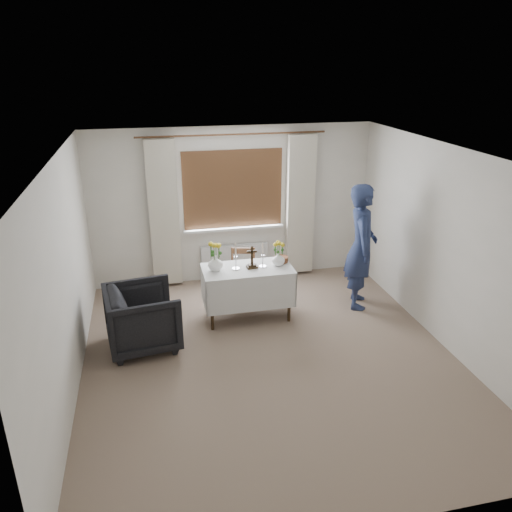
{
  "coord_description": "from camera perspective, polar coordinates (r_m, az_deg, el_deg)",
  "views": [
    {
      "loc": [
        -1.32,
        -5.1,
        3.47
      ],
      "look_at": [
        0.02,
        0.87,
        1.01
      ],
      "focal_mm": 35.0,
      "sensor_mm": 36.0,
      "label": 1
    }
  ],
  "objects": [
    {
      "name": "candlestick_left",
      "position": [
        6.76,
        -2.34,
        -0.02
      ],
      "size": [
        0.14,
        0.14,
        0.38
      ],
      "primitive_type": null,
      "rotation": [
        0.0,
        0.0,
        -0.41
      ],
      "color": "silver",
      "rests_on": "altar_table"
    },
    {
      "name": "flower_vase_left",
      "position": [
        6.77,
        -4.66,
        -0.79
      ],
      "size": [
        0.22,
        0.22,
        0.21
      ],
      "primitive_type": "imported",
      "rotation": [
        0.0,
        0.0,
        -0.09
      ],
      "color": "white",
      "rests_on": "altar_table"
    },
    {
      "name": "wooden_chair",
      "position": [
        7.42,
        -1.52,
        -2.44
      ],
      "size": [
        0.46,
        0.46,
        0.83
      ],
      "primitive_type": null,
      "rotation": [
        0.0,
        0.0,
        -0.23
      ],
      "color": "brown",
      "rests_on": "ground"
    },
    {
      "name": "armchair",
      "position": [
        6.49,
        -12.8,
        -6.9
      ],
      "size": [
        0.99,
        0.97,
        0.8
      ],
      "primitive_type": "imported",
      "rotation": [
        0.0,
        0.0,
        1.71
      ],
      "color": "black",
      "rests_on": "ground"
    },
    {
      "name": "altar_table",
      "position": [
        7.02,
        -0.96,
        -4.24
      ],
      "size": [
        1.24,
        0.64,
        0.76
      ],
      "primitive_type": "cube",
      "color": "silver",
      "rests_on": "ground"
    },
    {
      "name": "radiator",
      "position": [
        8.27,
        -2.45,
        -0.69
      ],
      "size": [
        1.1,
        0.1,
        0.6
      ],
      "primitive_type": "cube",
      "color": "silver",
      "rests_on": "ground"
    },
    {
      "name": "wooden_cross",
      "position": [
        6.8,
        -0.46,
        -0.12
      ],
      "size": [
        0.15,
        0.11,
        0.32
      ],
      "primitive_type": null,
      "rotation": [
        0.0,
        0.0,
        0.04
      ],
      "color": "black",
      "rests_on": "altar_table"
    },
    {
      "name": "flower_vase_right",
      "position": [
        6.92,
        2.57,
        -0.32
      ],
      "size": [
        0.2,
        0.2,
        0.19
      ],
      "primitive_type": "imported",
      "rotation": [
        0.0,
        0.0,
        0.14
      ],
      "color": "white",
      "rests_on": "altar_table"
    },
    {
      "name": "ground",
      "position": [
        6.31,
        1.62,
        -11.5
      ],
      "size": [
        5.0,
        5.0,
        0.0
      ],
      "primitive_type": "plane",
      "color": "gray",
      "rests_on": "ground"
    },
    {
      "name": "person",
      "position": [
        7.34,
        11.93,
        1.06
      ],
      "size": [
        0.63,
        0.78,
        1.84
      ],
      "primitive_type": "imported",
      "rotation": [
        0.0,
        0.0,
        1.25
      ],
      "color": "navy",
      "rests_on": "ground"
    },
    {
      "name": "candlestick_right",
      "position": [
        6.83,
        0.77,
        0.13
      ],
      "size": [
        0.12,
        0.12,
        0.35
      ],
      "primitive_type": null,
      "rotation": [
        0.0,
        0.0,
        0.21
      ],
      "color": "silver",
      "rests_on": "altar_table"
    },
    {
      "name": "wicker_basket",
      "position": [
        7.06,
        2.86,
        -0.37
      ],
      "size": [
        0.24,
        0.24,
        0.08
      ],
      "primitive_type": "cylinder",
      "rotation": [
        0.0,
        0.0,
        -0.16
      ],
      "color": "brown",
      "rests_on": "altar_table"
    }
  ]
}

